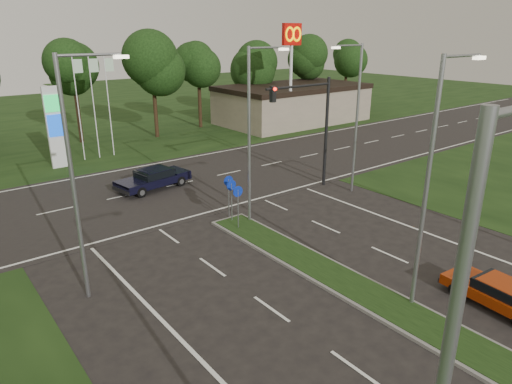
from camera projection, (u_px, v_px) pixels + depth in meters
verge_far at (42, 119)px, 53.01m from camera, size 160.00×50.00×0.02m
cross_road at (166, 187)px, 29.94m from camera, size 160.00×12.00×0.02m
median_kerb at (450, 339)px, 15.03m from camera, size 2.00×26.00×0.12m
commercial_building at (293, 104)px, 50.95m from camera, size 16.00×9.00×4.00m
streetlight_median_near at (432, 174)px, 15.43m from camera, size 2.53×0.22×9.00m
streetlight_median_far at (252, 128)px, 22.88m from camera, size 2.53×0.22×9.00m
streetlight_left_far at (77, 169)px, 16.00m from camera, size 2.53×0.22×9.00m
streetlight_right_far at (355, 112)px, 27.39m from camera, size 2.53×0.22×9.00m
traffic_signal at (312, 117)px, 28.09m from camera, size 5.10×0.42×7.00m
median_signs at (233, 193)px, 23.71m from camera, size 1.16×1.76×2.38m
gas_pylon at (59, 125)px, 33.42m from camera, size 5.80×1.26×8.00m
mcdonalds_sign at (292, 50)px, 43.65m from camera, size 2.20×0.47×10.40m
treeline_far at (77, 66)px, 39.59m from camera, size 6.00×6.00×9.90m
red_sedan at (499, 293)px, 16.72m from camera, size 1.92×4.01×1.07m
navy_sedan at (154, 178)px, 29.41m from camera, size 4.97×2.64×1.30m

